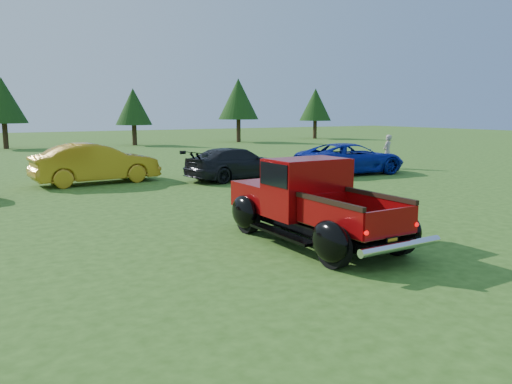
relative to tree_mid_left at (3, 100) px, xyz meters
The scene contains 10 objects.
ground 31.33m from the tree_mid_left, 84.47° to the right, with size 120.00×120.00×0.00m, color #315718.
tree_mid_left is the anchor object (origin of this frame).
tree_mid_right 9.06m from the tree_mid_left, ahead, with size 2.82×2.82×4.40m.
tree_east 18.06m from the tree_mid_left, ahead, with size 3.46×3.46×5.40m.
tree_far_east 27.00m from the tree_mid_left, ahead, with size 3.07×3.07×4.80m.
pickup_truck 31.63m from the tree_mid_left, 83.90° to the right, with size 2.19×4.60×1.70m.
show_car_yellow 20.98m from the tree_mid_left, 85.87° to the right, with size 1.57×4.51×1.49m, color #BD8619.
show_car_grey 23.51m from the tree_mid_left, 73.83° to the right, with size 1.74×4.28×1.24m, color black.
show_car_blue 26.22m from the tree_mid_left, 63.78° to the right, with size 2.18×4.73×1.31m, color #0D1E96.
spectator 26.98m from the tree_mid_left, 57.62° to the right, with size 0.57×0.37×1.56m, color #A69C8F.
Camera 1 is at (-5.73, -8.59, 2.66)m, focal length 35.00 mm.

